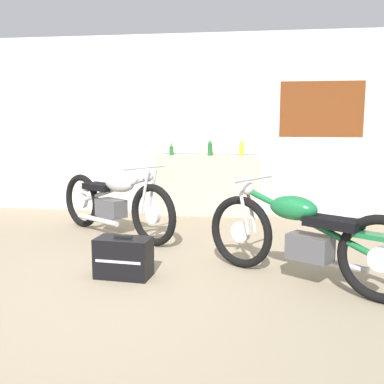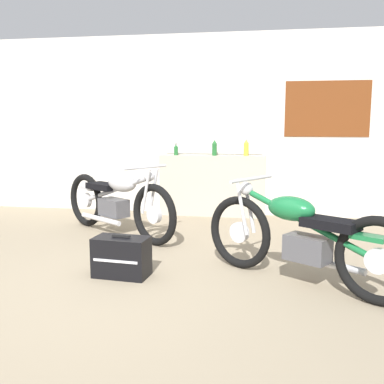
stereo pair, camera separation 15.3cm
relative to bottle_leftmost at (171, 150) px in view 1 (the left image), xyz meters
name	(u,v)px [view 1 (the left image)]	position (x,y,z in m)	size (l,w,h in m)	color
ground_plane	(102,297)	(0.05, -3.45, -1.02)	(24.00, 24.00, 0.00)	gray
wall_back	(178,125)	(0.08, 0.21, 0.38)	(10.00, 0.07, 2.80)	silver
sill_counter	(208,185)	(0.57, 0.04, -0.55)	(1.63, 0.28, 0.94)	#B7AD99
bottle_leftmost	(171,150)	(0.00, 0.00, 0.00)	(0.06, 0.06, 0.18)	#23662D
bottle_left_center	(210,148)	(0.60, 0.00, 0.04)	(0.07, 0.07, 0.26)	#23662D
bottle_center	(242,148)	(1.08, 0.04, 0.04)	(0.07, 0.07, 0.27)	gold
motorcycle_silver	(114,202)	(-0.48, -1.42, -0.58)	(1.86, 1.31, 0.94)	black
motorcycle_green	(304,236)	(1.74, -2.87, -0.58)	(1.79, 1.22, 0.92)	black
hard_case_black	(124,257)	(0.09, -2.95, -0.83)	(0.53, 0.33, 0.40)	black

